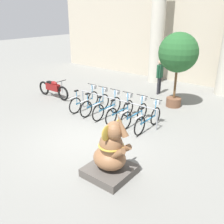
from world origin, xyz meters
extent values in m
plane|color=slate|center=(0.00, 0.00, 0.00)|extent=(60.00, 60.00, 0.00)
cube|color=#B2A893|center=(0.00, 8.60, 3.00)|extent=(20.00, 0.20, 6.00)
cylinder|color=#BCB7A8|center=(-1.93, 7.60, 2.50)|extent=(0.77, 0.77, 5.00)
cylinder|color=gray|center=(-2.25, 1.95, 0.38)|extent=(0.05, 0.05, 0.75)
cylinder|color=gray|center=(1.33, 1.95, 0.38)|extent=(0.05, 0.05, 0.75)
cylinder|color=gray|center=(-0.46, 1.95, 0.75)|extent=(3.68, 0.04, 0.04)
torus|color=black|center=(-2.00, 2.32, 0.34)|extent=(0.05, 0.68, 0.68)
torus|color=black|center=(-2.00, 1.25, 0.34)|extent=(0.05, 0.68, 0.68)
cube|color=#338CC6|center=(-2.00, 1.79, 0.39)|extent=(0.04, 0.96, 0.04)
cube|color=#BCBCBC|center=(-2.00, 1.25, 0.69)|extent=(0.06, 0.56, 0.03)
cylinder|color=#338CC6|center=(-2.00, 1.35, 0.63)|extent=(0.03, 0.03, 0.58)
cube|color=black|center=(-2.00, 1.35, 0.94)|extent=(0.08, 0.18, 0.04)
cylinder|color=#338CC6|center=(-2.00, 2.28, 0.67)|extent=(0.03, 0.03, 0.66)
cylinder|color=black|center=(-2.00, 2.28, 1.00)|extent=(0.48, 0.03, 0.03)
cube|color=#BCBCBC|center=(-2.00, 2.38, 0.86)|extent=(0.20, 0.16, 0.14)
torus|color=black|center=(-1.38, 2.31, 0.34)|extent=(0.05, 0.68, 0.68)
torus|color=black|center=(-1.38, 1.24, 0.34)|extent=(0.05, 0.68, 0.68)
cube|color=#338CC6|center=(-1.38, 1.77, 0.39)|extent=(0.04, 0.96, 0.04)
cube|color=#BCBCBC|center=(-1.38, 1.24, 0.69)|extent=(0.06, 0.56, 0.03)
cylinder|color=#338CC6|center=(-1.38, 1.34, 0.63)|extent=(0.03, 0.03, 0.58)
cube|color=black|center=(-1.38, 1.34, 0.94)|extent=(0.08, 0.18, 0.04)
cylinder|color=#338CC6|center=(-1.38, 2.27, 0.67)|extent=(0.03, 0.03, 0.66)
cylinder|color=black|center=(-1.38, 2.27, 1.00)|extent=(0.48, 0.03, 0.03)
cube|color=#BCBCBC|center=(-1.38, 2.37, 0.86)|extent=(0.20, 0.16, 0.14)
torus|color=black|center=(-0.77, 2.32, 0.34)|extent=(0.05, 0.68, 0.68)
torus|color=black|center=(-0.77, 1.26, 0.34)|extent=(0.05, 0.68, 0.68)
cube|color=#338CC6|center=(-0.77, 1.79, 0.39)|extent=(0.04, 0.96, 0.04)
cube|color=#BCBCBC|center=(-0.77, 1.26, 0.69)|extent=(0.06, 0.56, 0.03)
cylinder|color=#338CC6|center=(-0.77, 1.36, 0.63)|extent=(0.03, 0.03, 0.58)
cube|color=black|center=(-0.77, 1.36, 0.94)|extent=(0.08, 0.18, 0.04)
cylinder|color=#338CC6|center=(-0.77, 2.28, 0.67)|extent=(0.03, 0.03, 0.66)
cylinder|color=black|center=(-0.77, 2.28, 1.00)|extent=(0.48, 0.03, 0.03)
cube|color=#BCBCBC|center=(-0.77, 2.38, 0.86)|extent=(0.20, 0.16, 0.14)
torus|color=black|center=(-0.15, 2.33, 0.34)|extent=(0.05, 0.68, 0.68)
torus|color=black|center=(-0.15, 1.26, 0.34)|extent=(0.05, 0.68, 0.68)
cube|color=#338CC6|center=(-0.15, 1.80, 0.39)|extent=(0.04, 0.96, 0.04)
cube|color=#BCBCBC|center=(-0.15, 1.26, 0.69)|extent=(0.06, 0.56, 0.03)
cylinder|color=#338CC6|center=(-0.15, 1.36, 0.63)|extent=(0.03, 0.03, 0.58)
cube|color=black|center=(-0.15, 1.36, 0.94)|extent=(0.08, 0.18, 0.04)
cylinder|color=#338CC6|center=(-0.15, 2.29, 0.67)|extent=(0.03, 0.03, 0.66)
cylinder|color=black|center=(-0.15, 2.29, 1.00)|extent=(0.48, 0.03, 0.03)
cube|color=#BCBCBC|center=(-0.15, 2.39, 0.86)|extent=(0.20, 0.16, 0.14)
torus|color=black|center=(0.46, 2.37, 0.34)|extent=(0.05, 0.68, 0.68)
torus|color=black|center=(0.46, 1.31, 0.34)|extent=(0.05, 0.68, 0.68)
cube|color=#338CC6|center=(0.46, 1.84, 0.39)|extent=(0.04, 0.96, 0.04)
cube|color=#BCBCBC|center=(0.46, 1.31, 0.69)|extent=(0.06, 0.56, 0.03)
cylinder|color=#338CC6|center=(0.46, 1.41, 0.63)|extent=(0.03, 0.03, 0.58)
cube|color=black|center=(0.46, 1.41, 0.94)|extent=(0.08, 0.18, 0.04)
cylinder|color=#338CC6|center=(0.46, 2.33, 0.67)|extent=(0.03, 0.03, 0.66)
cylinder|color=black|center=(0.46, 2.33, 1.00)|extent=(0.48, 0.03, 0.03)
cube|color=#BCBCBC|center=(0.46, 2.43, 0.86)|extent=(0.20, 0.16, 0.14)
torus|color=black|center=(1.08, 2.30, 0.34)|extent=(0.05, 0.68, 0.68)
torus|color=black|center=(1.08, 1.24, 0.34)|extent=(0.05, 0.68, 0.68)
cube|color=#338CC6|center=(1.08, 1.77, 0.39)|extent=(0.04, 0.96, 0.04)
cube|color=#BCBCBC|center=(1.08, 1.24, 0.69)|extent=(0.06, 0.56, 0.03)
cylinder|color=#338CC6|center=(1.08, 1.34, 0.63)|extent=(0.03, 0.03, 0.58)
cube|color=black|center=(1.08, 1.34, 0.94)|extent=(0.08, 0.18, 0.04)
cylinder|color=#338CC6|center=(1.08, 2.26, 0.67)|extent=(0.03, 0.03, 0.66)
cylinder|color=black|center=(1.08, 2.26, 1.00)|extent=(0.48, 0.03, 0.03)
cube|color=#BCBCBC|center=(1.08, 2.36, 0.86)|extent=(0.20, 0.16, 0.14)
cube|color=#4C4742|center=(1.65, -1.08, 0.11)|extent=(1.11, 1.11, 0.21)
ellipsoid|color=brown|center=(1.65, -1.08, 0.49)|extent=(0.86, 0.76, 0.55)
ellipsoid|color=brown|center=(1.70, -1.08, 0.87)|extent=(0.60, 0.55, 0.71)
sphere|color=brown|center=(1.80, -1.08, 1.30)|extent=(0.45, 0.45, 0.45)
ellipsoid|color=#B79333|center=(1.74, -0.85, 1.30)|extent=(0.08, 0.32, 0.38)
ellipsoid|color=#B79333|center=(1.74, -1.30, 1.30)|extent=(0.08, 0.32, 0.38)
cone|color=brown|center=(2.00, -1.08, 1.49)|extent=(0.39, 0.16, 0.57)
cylinder|color=brown|center=(1.98, -0.95, 0.79)|extent=(0.45, 0.15, 0.40)
cylinder|color=brown|center=(1.98, -1.20, 0.79)|extent=(0.45, 0.15, 0.40)
torus|color=#B79333|center=(1.70, -1.08, 0.87)|extent=(0.63, 0.63, 0.05)
torus|color=black|center=(-3.60, 2.02, 0.34)|extent=(0.68, 0.09, 0.68)
torus|color=black|center=(-5.00, 2.02, 0.34)|extent=(0.68, 0.09, 0.68)
cube|color=maroon|center=(-4.30, 2.02, 0.52)|extent=(0.84, 0.22, 0.32)
ellipsoid|color=maroon|center=(-4.20, 2.02, 0.72)|extent=(0.40, 0.20, 0.20)
cube|color=black|center=(-4.48, 2.02, 0.72)|extent=(0.36, 0.18, 0.08)
cylinder|color=#99999E|center=(-3.65, 2.02, 0.62)|extent=(0.04, 0.04, 0.56)
cylinder|color=black|center=(-3.65, 2.02, 0.92)|extent=(0.03, 0.55, 0.03)
cylinder|color=#28282D|center=(-0.60, 5.75, 0.42)|extent=(0.11, 0.11, 0.84)
cylinder|color=#28282D|center=(-0.60, 5.58, 0.42)|extent=(0.11, 0.11, 0.84)
cube|color=#19472D|center=(-0.60, 5.66, 1.15)|extent=(0.20, 0.32, 0.63)
sphere|color=tan|center=(-0.60, 5.66, 1.60)|extent=(0.23, 0.23, 0.23)
cylinder|color=#19472D|center=(-0.60, 5.86, 1.19)|extent=(0.07, 0.07, 0.57)
cylinder|color=#19472D|center=(-0.60, 5.46, 1.19)|extent=(0.07, 0.07, 0.57)
cylinder|color=brown|center=(0.76, 4.49, 0.19)|extent=(0.63, 0.63, 0.38)
cylinder|color=brown|center=(0.76, 4.49, 1.03)|extent=(0.10, 0.10, 1.30)
sphere|color=#235628|center=(0.76, 4.49, 2.32)|extent=(1.61, 1.61, 1.61)
camera|label=1|loc=(5.00, -5.22, 3.89)|focal=40.00mm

